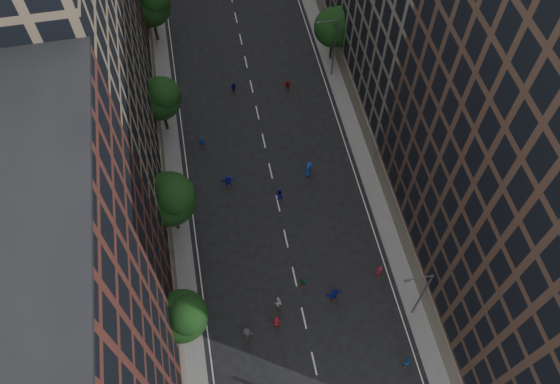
{
  "coord_description": "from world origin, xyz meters",
  "views": [
    {
      "loc": [
        -5.84,
        -4.11,
        51.95
      ],
      "look_at": [
        0.27,
        27.17,
        2.0
      ],
      "focal_mm": 35.0,
      "sensor_mm": 36.0,
      "label": 1
    }
  ],
  "objects": [
    {
      "name": "ground",
      "position": [
        0.0,
        40.0,
        0.0
      ],
      "size": [
        240.0,
        240.0,
        0.0
      ],
      "primitive_type": "plane",
      "color": "black",
      "rests_on": "ground"
    },
    {
      "name": "sidewalk_left",
      "position": [
        -12.0,
        47.5,
        0.07
      ],
      "size": [
        4.0,
        105.0,
        0.15
      ],
      "primitive_type": "cube",
      "color": "slate",
      "rests_on": "ground"
    },
    {
      "name": "sidewalk_right",
      "position": [
        12.0,
        47.5,
        0.07
      ],
      "size": [
        4.0,
        105.0,
        0.15
      ],
      "primitive_type": "cube",
      "color": "slate",
      "rests_on": "ground"
    },
    {
      "name": "bldg_left_a",
      "position": [
        -19.0,
        11.0,
        15.0
      ],
      "size": [
        14.0,
        22.0,
        30.0
      ],
      "primitive_type": "cube",
      "color": "#52271F",
      "rests_on": "ground"
    },
    {
      "name": "bldg_left_b",
      "position": [
        -19.0,
        35.0,
        17.0
      ],
      "size": [
        14.0,
        26.0,
        34.0
      ],
      "primitive_type": "cube",
      "color": "#826E55",
      "rests_on": "ground"
    },
    {
      "name": "bldg_right_a",
      "position": [
        19.0,
        15.0,
        18.0
      ],
      "size": [
        14.0,
        30.0,
        36.0
      ],
      "primitive_type": "cube",
      "color": "#453025",
      "rests_on": "ground"
    },
    {
      "name": "tree_left_1",
      "position": [
        -11.02,
        13.86,
        5.55
      ],
      "size": [
        4.8,
        4.8,
        8.21
      ],
      "color": "black",
      "rests_on": "ground"
    },
    {
      "name": "tree_left_2",
      "position": [
        -10.99,
        25.83,
        6.36
      ],
      "size": [
        5.6,
        5.6,
        9.45
      ],
      "color": "black",
      "rests_on": "ground"
    },
    {
      "name": "tree_left_3",
      "position": [
        -11.02,
        39.85,
        5.82
      ],
      "size": [
        5.0,
        5.0,
        8.58
      ],
      "color": "black",
      "rests_on": "ground"
    },
    {
      "name": "tree_left_4",
      "position": [
        -11.0,
        55.84,
        6.1
      ],
      "size": [
        5.4,
        5.4,
        9.08
      ],
      "color": "black",
      "rests_on": "ground"
    },
    {
      "name": "tree_right_a",
      "position": [
        11.38,
        47.85,
        5.63
      ],
      "size": [
        5.0,
        5.0,
        8.39
      ],
      "color": "black",
      "rests_on": "ground"
    },
    {
      "name": "streetlamp_near",
      "position": [
        10.37,
        12.0,
        5.17
      ],
      "size": [
        2.64,
        0.22,
        9.06
      ],
      "color": "#595B60",
      "rests_on": "ground"
    },
    {
      "name": "streetlamp_far",
      "position": [
        10.37,
        45.0,
        5.17
      ],
      "size": [
        2.64,
        0.22,
        9.06
      ],
      "color": "#595B60",
      "rests_on": "ground"
    },
    {
      "name": "skater_2",
      "position": [
        8.3,
        7.29,
        0.81
      ],
      "size": [
        0.86,
        0.71,
        1.62
      ],
      "primitive_type": "imported",
      "rotation": [
        0.0,
        0.0,
        3.01
      ],
      "color": "#124398",
      "rests_on": "ground"
    },
    {
      "name": "skater_5",
      "position": [
        3.33,
        14.95,
        0.94
      ],
      "size": [
        1.81,
        0.87,
        1.87
      ],
      "primitive_type": "imported",
      "rotation": [
        0.0,
        0.0,
        3.33
      ],
      "color": "#121A99",
      "rests_on": "ground"
    },
    {
      "name": "skater_6",
      "position": [
        -2.78,
        13.38,
        0.82
      ],
      "size": [
        0.89,
        0.68,
        1.64
      ],
      "primitive_type": "imported",
      "rotation": [
        0.0,
        0.0,
        2.93
      ],
      "color": "maroon",
      "rests_on": "ground"
    },
    {
      "name": "skater_7",
      "position": [
        8.5,
        16.6,
        0.92
      ],
      "size": [
        0.69,
        0.47,
        1.83
      ],
      "primitive_type": "imported",
      "rotation": [
        0.0,
        0.0,
        3.09
      ],
      "color": "#A41B38",
      "rests_on": "ground"
    },
    {
      "name": "skater_8",
      "position": [
        -2.27,
        15.32,
        0.85
      ],
      "size": [
        0.97,
        0.84,
        1.69
      ],
      "primitive_type": "imported",
      "rotation": [
        0.0,
        0.0,
        3.42
      ],
      "color": "beige",
      "rests_on": "ground"
    },
    {
      "name": "skater_9",
      "position": [
        -5.78,
        12.75,
        0.89
      ],
      "size": [
        1.21,
        0.77,
        1.79
      ],
      "primitive_type": "imported",
      "rotation": [
        0.0,
        0.0,
        3.05
      ],
      "color": "#3B3B3F",
      "rests_on": "ground"
    },
    {
      "name": "skater_10",
      "position": [
        0.66,
        16.85,
        0.77
      ],
      "size": [
        0.97,
        0.61,
        1.54
      ],
      "primitive_type": "imported",
      "rotation": [
        0.0,
        0.0,
        2.87
      ],
      "color": "#1E673C",
      "rests_on": "ground"
    },
    {
      "name": "skater_11",
      "position": [
        -5.07,
        30.43,
        0.87
      ],
      "size": [
        1.66,
        0.69,
        1.73
      ],
      "primitive_type": "imported",
      "rotation": [
        0.0,
        0.0,
        3.26
      ],
      "color": "#171FBD",
      "rests_on": "ground"
    },
    {
      "name": "skater_12",
      "position": [
        4.07,
        30.06,
        0.79
      ],
      "size": [
        0.88,
        0.69,
        1.58
      ],
      "primitive_type": "imported",
      "rotation": [
        0.0,
        0.0,
        3.41
      ],
      "color": "#123E93",
      "rests_on": "ground"
    },
    {
      "name": "skater_13",
      "position": [
        -7.33,
        36.47,
        0.87
      ],
      "size": [
        0.68,
        0.48,
        1.74
      ],
      "primitive_type": "imported",
      "rotation": [
        0.0,
        0.0,
        3.03
      ],
      "color": "#132A9E",
      "rests_on": "ground"
    },
    {
      "name": "skater_14",
      "position": [
        0.21,
        27.53,
        0.89
      ],
      "size": [
        0.9,
        0.73,
        1.77
      ],
      "primitive_type": "imported",
      "rotation": [
        0.0,
        0.0,
        3.21
      ],
      "color": "#141BA9",
      "rests_on": "ground"
    },
    {
      "name": "skater_15",
      "position": [
        4.31,
        30.51,
        0.82
      ],
      "size": [
        1.16,
        0.81,
        1.64
      ],
      "primitive_type": "imported",
      "rotation": [
        0.0,
        0.0,
        3.35
      ],
      "color": "#13409D",
      "rests_on": "ground"
    },
    {
      "name": "skater_16",
      "position": [
        -2.33,
        44.44,
        0.81
      ],
      "size": [
        1.01,
        0.62,
        1.61
      ],
      "primitive_type": "imported",
      "rotation": [
        0.0,
        0.0,
        3.39
      ],
      "color": "#11148F",
      "rests_on": "ground"
    },
    {
      "name": "skater_17",
      "position": [
        4.45,
        43.59,
        0.77
      ],
      "size": [
        1.5,
        0.84,
        1.54
      ],
      "primitive_type": "imported",
      "rotation": [
        0.0,
        0.0,
        2.86
      ],
      "color": "maroon",
      "rests_on": "ground"
    }
  ]
}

